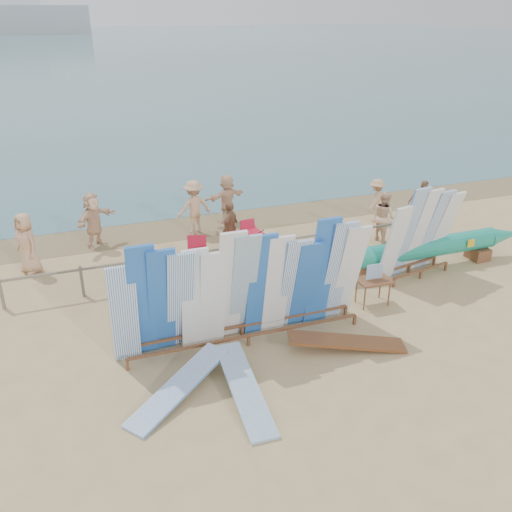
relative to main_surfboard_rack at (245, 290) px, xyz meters
name	(u,v)px	position (x,y,z in m)	size (l,w,h in m)	color
ground	(260,324)	(0.58, 0.57, -1.33)	(160.00, 160.00, 0.00)	tan
ocean	(62,43)	(0.58, 128.57, -1.33)	(320.00, 240.00, 0.02)	#406872
wet_sand_strip	(190,225)	(0.58, 7.77, -1.33)	(40.00, 2.60, 0.01)	olive
distant_ship	(10,15)	(-11.42, 180.57, 3.98)	(45.00, 8.00, 14.00)	#999EA3
fence	(224,254)	(0.58, 3.57, -0.70)	(12.08, 0.08, 0.90)	#7A6F5C
main_surfboard_rack	(245,290)	(0.00, 0.00, 0.00)	(5.91, 0.93, 2.96)	brown
side_surfboard_rack	(420,235)	(5.77, 1.51, -0.05)	(2.54, 1.14, 2.84)	brown
outrigger_canoe	(428,249)	(6.40, 1.83, -0.70)	(6.96, 0.66, 0.99)	brown
vendor_table	(373,291)	(3.70, 0.49, -0.94)	(0.89, 0.64, 1.16)	brown
flat_board_e	(180,395)	(-1.91, -1.42, -1.33)	(0.56, 2.70, 0.07)	white
flat_board_a	(245,397)	(-0.69, -1.92, -1.33)	(0.56, 2.70, 0.07)	#7CA4C7
flat_board_c	(346,348)	(2.07, -1.12, -1.33)	(0.56, 2.70, 0.07)	brown
beach_chair_left	(197,258)	(-0.04, 4.33, -1.06)	(0.72, 0.74, 0.91)	#B7132C
beach_chair_right	(237,254)	(1.17, 4.14, -1.05)	(0.64, 0.66, 0.95)	#B7132C
stroller	(252,243)	(1.75, 4.38, -0.87)	(0.70, 0.91, 1.14)	#B7132C
beachgoer_8	(384,216)	(6.31, 4.17, -0.48)	(0.82, 0.40, 1.70)	beige
beachgoer_0	(27,243)	(-4.76, 5.68, -0.42)	(0.89, 0.43, 1.83)	tan
beachgoer_9	(376,200)	(7.04, 5.81, -0.53)	(1.03, 0.42, 1.59)	tan
beachgoer_11	(94,220)	(-2.77, 6.94, -0.41)	(1.70, 0.55, 1.84)	beige
beachgoer_4	(230,227)	(1.27, 5.15, -0.52)	(0.95, 0.41, 1.61)	#8C6042
beachgoer_10	(422,205)	(8.18, 4.65, -0.46)	(1.02, 0.44, 1.74)	#8C6042
beachgoer_5	(227,199)	(1.94, 7.61, -0.44)	(1.64, 0.53, 1.77)	beige
beachgoer_3	(194,207)	(0.56, 6.98, -0.39)	(1.22, 0.50, 1.88)	tan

